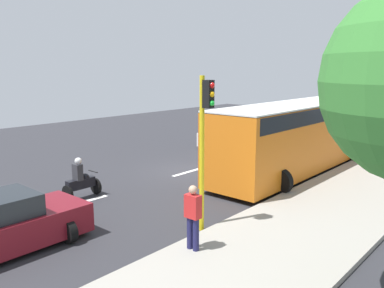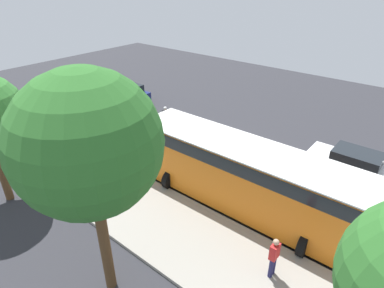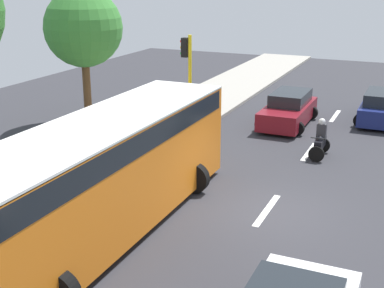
% 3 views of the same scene
% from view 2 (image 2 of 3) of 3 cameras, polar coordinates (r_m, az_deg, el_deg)
% --- Properties ---
extents(ground_plane, '(40.00, 60.00, 0.10)m').
position_cam_2_polar(ground_plane, '(19.94, 6.30, -1.87)').
color(ground_plane, '#2D2D33').
extents(sidewalk, '(4.00, 60.00, 0.15)m').
position_cam_2_polar(sidewalk, '(15.46, -8.51, -11.57)').
color(sidewalk, '#9E998E').
rests_on(sidewalk, ground).
extents(lane_stripe_far_north, '(0.20, 2.40, 0.01)m').
position_cam_2_polar(lane_stripe_far_north, '(27.58, -15.02, 6.21)').
color(lane_stripe_far_north, white).
rests_on(lane_stripe_far_north, ground).
extents(lane_stripe_north, '(0.20, 2.40, 0.01)m').
position_cam_2_polar(lane_stripe_north, '(23.29, -6.06, 2.93)').
color(lane_stripe_north, white).
rests_on(lane_stripe_north, ground).
extents(lane_stripe_mid, '(0.20, 2.40, 0.01)m').
position_cam_2_polar(lane_stripe_mid, '(19.92, 6.31, -1.73)').
color(lane_stripe_mid, white).
rests_on(lane_stripe_mid, ground).
extents(lane_stripe_south, '(0.20, 2.40, 0.01)m').
position_cam_2_polar(lane_stripe_south, '(17.96, 22.58, -7.66)').
color(lane_stripe_south, white).
rests_on(lane_stripe_south, ground).
extents(car_white, '(2.37, 4.24, 1.52)m').
position_cam_2_polar(car_white, '(19.42, 25.94, -3.12)').
color(car_white, white).
rests_on(car_white, ground).
extents(car_dark_blue, '(2.22, 4.39, 1.52)m').
position_cam_2_polar(car_dark_blue, '(28.43, -11.50, 8.79)').
color(car_dark_blue, navy).
rests_on(car_dark_blue, ground).
extents(car_maroon, '(2.23, 4.47, 1.52)m').
position_cam_2_polar(car_maroon, '(24.49, -15.02, 5.20)').
color(car_maroon, maroon).
rests_on(car_maroon, ground).
extents(city_bus, '(3.20, 11.00, 3.16)m').
position_cam_2_polar(city_bus, '(14.89, 8.95, -4.86)').
color(city_bus, orange).
rests_on(city_bus, ground).
extents(motorcycle, '(0.60, 1.30, 1.53)m').
position_cam_2_polar(motorcycle, '(23.04, -4.52, 4.46)').
color(motorcycle, black).
rests_on(motorcycle, ground).
extents(pedestrian_near_signal, '(0.40, 0.24, 1.69)m').
position_cam_2_polar(pedestrian_near_signal, '(19.96, -18.16, 0.45)').
color(pedestrian_near_signal, '#1E1E4C').
rests_on(pedestrian_near_signal, sidewalk).
extents(pedestrian_by_tree, '(0.40, 0.24, 1.69)m').
position_cam_2_polar(pedestrian_by_tree, '(12.34, 14.15, -18.56)').
color(pedestrian_by_tree, '#1E1E4C').
rests_on(pedestrian_by_tree, sidewalk).
extents(traffic_light_corner, '(0.49, 0.24, 4.50)m').
position_cam_2_polar(traffic_light_corner, '(18.53, -14.72, 5.19)').
color(traffic_light_corner, yellow).
rests_on(traffic_light_corner, ground).
extents(street_tree_center, '(4.25, 4.25, 7.81)m').
position_cam_2_polar(street_tree_center, '(9.35, -17.83, -0.08)').
color(street_tree_center, brown).
rests_on(street_tree_center, ground).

